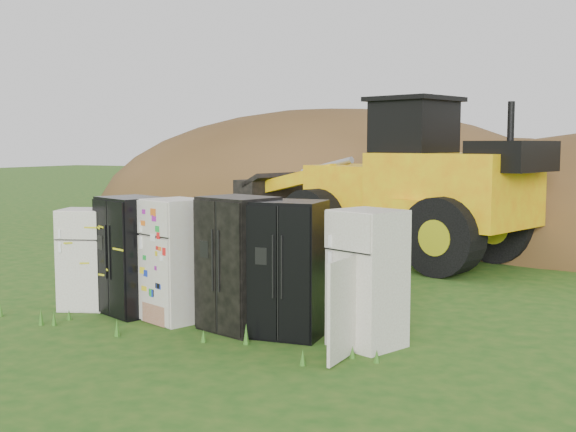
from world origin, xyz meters
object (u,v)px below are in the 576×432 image
fridge_dark_mid (239,264)px  fridge_black_right (289,269)px  fridge_open_door (368,278)px  fridge_leftmost (85,259)px  fridge_black_side (132,256)px  wheel_loader (380,178)px  fridge_sticker (176,260)px

fridge_dark_mid → fridge_black_right: size_ratio=1.02×
fridge_black_right → fridge_open_door: 1.15m
fridge_leftmost → fridge_dark_mid: bearing=-22.9°
fridge_black_side → fridge_dark_mid: (1.99, -0.08, 0.04)m
fridge_dark_mid → wheel_loader: size_ratio=0.25×
fridge_sticker → fridge_dark_mid: (1.11, -0.02, 0.04)m
fridge_leftmost → wheel_loader: 7.69m
fridge_leftmost → wheel_loader: wheel_loader is taller
fridge_black_side → fridge_black_right: (2.77, -0.04, 0.02)m
fridge_leftmost → fridge_black_side: bearing=-18.3°
fridge_leftmost → fridge_black_side: (0.90, 0.07, 0.11)m
fridge_dark_mid → fridge_black_right: fridge_dark_mid is taller
wheel_loader → fridge_leftmost: bearing=-91.1°
fridge_dark_mid → fridge_open_door: size_ratio=1.06×
fridge_dark_mid → fridge_black_right: bearing=17.6°
fridge_sticker → fridge_black_right: fridge_black_right is taller
fridge_black_right → fridge_dark_mid: bearing=175.5°
fridge_sticker → fridge_open_door: size_ratio=1.02×
fridge_open_door → fridge_dark_mid: bearing=-157.8°
fridge_black_right → fridge_leftmost: bearing=173.4°
fridge_black_side → wheel_loader: wheel_loader is taller
fridge_black_right → fridge_black_side: bearing=172.1°
fridge_black_side → wheel_loader: size_ratio=0.24×
fridge_leftmost → fridge_open_door: 4.81m
fridge_dark_mid → fridge_open_door: fridge_dark_mid is taller
fridge_leftmost → fridge_black_right: 3.67m
fridge_black_side → fridge_black_right: size_ratio=0.98×
fridge_black_side → fridge_leftmost: bearing=-155.7°
fridge_leftmost → fridge_black_right: (3.66, 0.03, 0.13)m
fridge_sticker → fridge_black_right: 1.89m
fridge_black_side → fridge_sticker: fridge_sticker is taller
fridge_leftmost → fridge_sticker: size_ratio=0.88×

